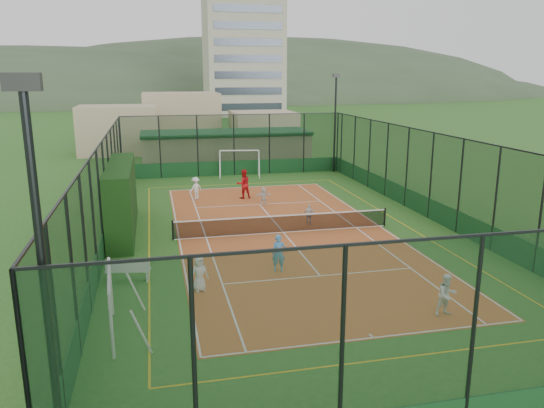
{
  "coord_description": "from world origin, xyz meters",
  "views": [
    {
      "loc": [
        -6.55,
        -26.23,
        8.23
      ],
      "look_at": [
        -0.26,
        1.61,
        1.2
      ],
      "focal_mm": 35.0,
      "sensor_mm": 36.0,
      "label": 1
    }
  ],
  "objects_px": {
    "futsal_goal_near": "(111,305)",
    "clubhouse": "(226,148)",
    "floodlight_ne": "(335,124)",
    "child_near_left": "(199,274)",
    "child_near_right": "(447,295)",
    "child_far_left": "(196,188)",
    "white_bench": "(128,270)",
    "floodlight_sw": "(47,305)",
    "futsal_goal_far": "(239,163)",
    "coach": "(244,184)",
    "child_far_back": "(263,196)",
    "child_far_right": "(309,214)",
    "apartment_tower": "(243,39)",
    "child_near_mid": "(279,253)"
  },
  "relations": [
    {
      "from": "futsal_goal_near",
      "to": "clubhouse",
      "type": "bearing_deg",
      "value": -18.47
    },
    {
      "from": "floodlight_ne",
      "to": "child_near_left",
      "type": "height_order",
      "value": "floodlight_ne"
    },
    {
      "from": "child_near_right",
      "to": "child_far_left",
      "type": "xyz_separation_m",
      "value": [
        -7.04,
        19.72,
        -0.0
      ]
    },
    {
      "from": "white_bench",
      "to": "child_near_right",
      "type": "bearing_deg",
      "value": -17.34
    },
    {
      "from": "floodlight_sw",
      "to": "clubhouse",
      "type": "bearing_deg",
      "value": 77.44
    },
    {
      "from": "futsal_goal_far",
      "to": "clubhouse",
      "type": "bearing_deg",
      "value": 102.22
    },
    {
      "from": "floodlight_sw",
      "to": "child_near_left",
      "type": "xyz_separation_m",
      "value": [
        3.55,
        9.76,
        -3.41
      ]
    },
    {
      "from": "child_near_right",
      "to": "coach",
      "type": "distance_m",
      "value": 19.65
    },
    {
      "from": "floodlight_sw",
      "to": "futsal_goal_near",
      "type": "bearing_deg",
      "value": 86.02
    },
    {
      "from": "futsal_goal_near",
      "to": "child_far_back",
      "type": "distance_m",
      "value": 18.14
    },
    {
      "from": "clubhouse",
      "to": "child_far_right",
      "type": "distance_m",
      "value": 20.9
    },
    {
      "from": "floodlight_ne",
      "to": "futsal_goal_near",
      "type": "distance_m",
      "value": 31.4
    },
    {
      "from": "apartment_tower",
      "to": "child_far_left",
      "type": "relative_size",
      "value": 19.93
    },
    {
      "from": "floodlight_sw",
      "to": "child_far_left",
      "type": "bearing_deg",
      "value": 79.51
    },
    {
      "from": "child_far_back",
      "to": "child_near_mid",
      "type": "bearing_deg",
      "value": 81.03
    },
    {
      "from": "floodlight_sw",
      "to": "child_far_left",
      "type": "height_order",
      "value": "floodlight_sw"
    },
    {
      "from": "child_near_mid",
      "to": "child_far_left",
      "type": "bearing_deg",
      "value": 110.42
    },
    {
      "from": "floodlight_sw",
      "to": "child_far_left",
      "type": "relative_size",
      "value": 5.48
    },
    {
      "from": "floodlight_sw",
      "to": "child_far_back",
      "type": "bearing_deg",
      "value": 68.89
    },
    {
      "from": "apartment_tower",
      "to": "child_far_left",
      "type": "xyz_separation_m",
      "value": [
        -15.89,
        -73.17,
        -14.24
      ]
    },
    {
      "from": "clubhouse",
      "to": "apartment_tower",
      "type": "height_order",
      "value": "apartment_tower"
    },
    {
      "from": "coach",
      "to": "child_near_left",
      "type": "bearing_deg",
      "value": 65.27
    },
    {
      "from": "child_far_left",
      "to": "floodlight_ne",
      "type": "bearing_deg",
      "value": 178.86
    },
    {
      "from": "clubhouse",
      "to": "coach",
      "type": "xyz_separation_m",
      "value": [
        -0.7,
        -13.62,
        -0.58
      ]
    },
    {
      "from": "child_far_back",
      "to": "coach",
      "type": "bearing_deg",
      "value": -66.08
    },
    {
      "from": "child_near_left",
      "to": "coach",
      "type": "height_order",
      "value": "coach"
    },
    {
      "from": "white_bench",
      "to": "futsal_goal_near",
      "type": "relative_size",
      "value": 0.55
    },
    {
      "from": "white_bench",
      "to": "futsal_goal_far",
      "type": "relative_size",
      "value": 0.54
    },
    {
      "from": "floodlight_ne",
      "to": "futsal_goal_far",
      "type": "bearing_deg",
      "value": -178.49
    },
    {
      "from": "floodlight_ne",
      "to": "child_near_mid",
      "type": "height_order",
      "value": "floodlight_ne"
    },
    {
      "from": "child_near_left",
      "to": "clubhouse",
      "type": "bearing_deg",
      "value": 63.27
    },
    {
      "from": "futsal_goal_far",
      "to": "coach",
      "type": "bearing_deg",
      "value": -88.59
    },
    {
      "from": "child_far_left",
      "to": "child_far_back",
      "type": "relative_size",
      "value": 1.33
    },
    {
      "from": "child_far_left",
      "to": "child_far_back",
      "type": "distance_m",
      "value": 4.85
    },
    {
      "from": "futsal_goal_far",
      "to": "child_near_mid",
      "type": "distance_m",
      "value": 21.9
    },
    {
      "from": "floodlight_ne",
      "to": "futsal_goal_near",
      "type": "relative_size",
      "value": 2.56
    },
    {
      "from": "white_bench",
      "to": "futsal_goal_near",
      "type": "xyz_separation_m",
      "value": [
        -0.33,
        -4.61,
        0.54
      ]
    },
    {
      "from": "floodlight_ne",
      "to": "child_far_back",
      "type": "distance_m",
      "value": 13.74
    },
    {
      "from": "futsal_goal_near",
      "to": "child_near_left",
      "type": "height_order",
      "value": "futsal_goal_near"
    },
    {
      "from": "white_bench",
      "to": "futsal_goal_far",
      "type": "distance_m",
      "value": 23.06
    },
    {
      "from": "futsal_goal_far",
      "to": "child_far_right",
      "type": "xyz_separation_m",
      "value": [
        1.44,
        -15.18,
        -0.48
      ]
    },
    {
      "from": "apartment_tower",
      "to": "child_far_left",
      "type": "height_order",
      "value": "apartment_tower"
    },
    {
      "from": "futsal_goal_near",
      "to": "child_near_left",
      "type": "distance_m",
      "value": 4.27
    },
    {
      "from": "floodlight_ne",
      "to": "white_bench",
      "type": "height_order",
      "value": "floodlight_ne"
    },
    {
      "from": "floodlight_ne",
      "to": "child_far_right",
      "type": "distance_m",
      "value": 17.21
    },
    {
      "from": "apartment_tower",
      "to": "coach",
      "type": "bearing_deg",
      "value": -99.79
    },
    {
      "from": "white_bench",
      "to": "child_far_right",
      "type": "distance_m",
      "value": 11.51
    },
    {
      "from": "apartment_tower",
      "to": "floodlight_ne",
      "type": "bearing_deg",
      "value": -92.98
    },
    {
      "from": "floodlight_ne",
      "to": "child_near_mid",
      "type": "relative_size",
      "value": 5.16
    },
    {
      "from": "futsal_goal_far",
      "to": "child_far_left",
      "type": "xyz_separation_m",
      "value": [
        -4.23,
        -7.55,
        -0.3
      ]
    }
  ]
}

